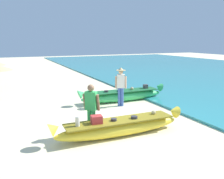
# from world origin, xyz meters

# --- Properties ---
(ground_plane) EXTENTS (80.00, 80.00, 0.00)m
(ground_plane) POSITION_xyz_m (0.00, 0.00, 0.00)
(ground_plane) COLOR beige
(boat_yellow_foreground) EXTENTS (4.71, 0.82, 0.84)m
(boat_yellow_foreground) POSITION_xyz_m (-0.12, -0.74, 0.30)
(boat_yellow_foreground) COLOR yellow
(boat_yellow_foreground) RESTS_ON ground
(boat_green_midground) EXTENTS (4.80, 0.87, 0.85)m
(boat_green_midground) POSITION_xyz_m (2.05, 3.25, 0.31)
(boat_green_midground) COLOR #38B760
(boat_green_midground) RESTS_ON ground
(person_vendor_hatted) EXTENTS (0.58, 0.46, 1.86)m
(person_vendor_hatted) POSITION_xyz_m (1.52, 2.47, 1.08)
(person_vendor_hatted) COLOR #3D5BA8
(person_vendor_hatted) RESTS_ON ground
(person_tourist_customer) EXTENTS (0.55, 0.52, 1.73)m
(person_tourist_customer) POSITION_xyz_m (-0.98, -0.36, 0.98)
(person_tourist_customer) COLOR green
(person_tourist_customer) RESTS_ON ground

